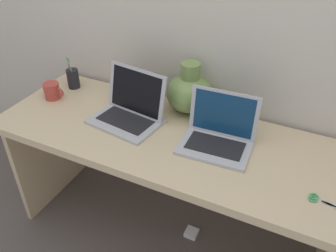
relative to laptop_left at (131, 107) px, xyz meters
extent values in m
plane|color=#564C47|center=(0.22, -0.05, -0.77)|extent=(6.00, 6.00, 0.00)
cube|color=beige|center=(0.22, 0.30, 0.43)|extent=(4.40, 0.04, 2.40)
cube|color=#D1B78C|center=(0.22, -0.05, -0.08)|extent=(1.67, 0.61, 0.04)
cube|color=#D1B78C|center=(-0.57, -0.05, -0.44)|extent=(0.03, 0.52, 0.67)
cube|color=#D1B78C|center=(1.02, -0.05, -0.44)|extent=(0.03, 0.52, 0.67)
cube|color=#B2B2B7|center=(-0.01, -0.04, -0.06)|extent=(0.35, 0.27, 0.01)
cube|color=black|center=(-0.01, -0.04, -0.05)|extent=(0.28, 0.17, 0.00)
cube|color=#B2B2B7|center=(0.01, 0.05, 0.06)|extent=(0.33, 0.10, 0.23)
cube|color=black|center=(0.01, 0.05, 0.06)|extent=(0.29, 0.09, 0.20)
cube|color=#B2B2B7|center=(0.45, -0.04, -0.06)|extent=(0.32, 0.24, 0.01)
cube|color=black|center=(0.45, -0.04, -0.05)|extent=(0.25, 0.15, 0.00)
cube|color=#B2B2B7|center=(0.45, 0.05, 0.06)|extent=(0.31, 0.05, 0.21)
cube|color=navy|center=(0.45, 0.05, 0.06)|extent=(0.27, 0.05, 0.19)
ellipsoid|color=#75934C|center=(0.22, 0.20, 0.03)|extent=(0.23, 0.23, 0.19)
cylinder|color=#75934C|center=(0.22, 0.20, 0.15)|extent=(0.09, 0.09, 0.08)
cylinder|color=#B23D33|center=(-0.48, -0.01, -0.02)|extent=(0.08, 0.08, 0.09)
torus|color=#B23D33|center=(-0.43, -0.01, -0.02)|extent=(0.05, 0.01, 0.05)
cylinder|color=black|center=(-0.45, 0.13, -0.01)|extent=(0.07, 0.07, 0.11)
cylinder|color=#4CA566|center=(-0.45, 0.12, 0.05)|extent=(0.03, 0.02, 0.16)
cylinder|color=#D83359|center=(-0.47, 0.13, 0.04)|extent=(0.01, 0.02, 0.14)
cube|color=#B7B7BC|center=(0.96, -0.18, -0.06)|extent=(0.10, 0.02, 0.00)
cube|color=#B7B7BC|center=(0.96, -0.18, -0.06)|extent=(0.10, 0.04, 0.00)
torus|color=#4CA566|center=(0.88, -0.18, -0.06)|extent=(0.03, 0.03, 0.01)
torus|color=#4CA566|center=(0.88, -0.16, -0.06)|extent=(0.03, 0.04, 0.01)
cube|color=white|center=(0.34, 0.01, -0.76)|extent=(0.07, 0.07, 0.03)
camera|label=1|loc=(0.80, -1.24, 0.91)|focal=38.10mm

